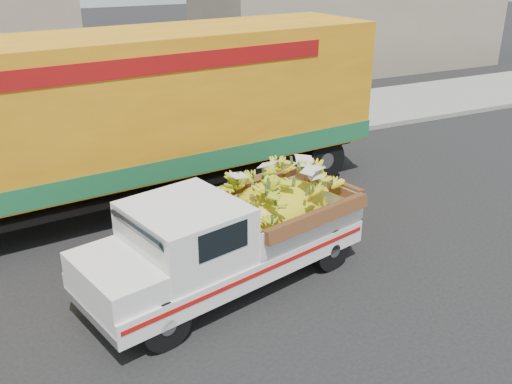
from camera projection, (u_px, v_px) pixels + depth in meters
name	position (u px, v px, depth m)	size (l,w,h in m)	color
ground	(174.00, 298.00, 9.54)	(100.00, 100.00, 0.00)	black
curb	(94.00, 171.00, 14.71)	(60.00, 0.25, 0.15)	gray
sidewalk	(79.00, 147.00, 16.44)	(60.00, 4.00, 0.14)	gray
building_right	(349.00, 2.00, 26.65)	(14.00, 6.00, 6.00)	gray
pickup_truck	(243.00, 230.00, 9.76)	(5.23, 2.91, 1.74)	black
semi_trailer	(122.00, 116.00, 12.00)	(12.04, 3.67, 3.80)	black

